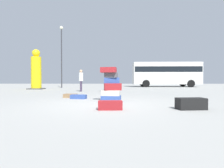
{
  "coord_description": "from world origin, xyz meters",
  "views": [
    {
      "loc": [
        0.4,
        -5.66,
        0.78
      ],
      "look_at": [
        0.24,
        2.15,
        0.63
      ],
      "focal_mm": 26.5,
      "sensor_mm": 36.0,
      "label": 1
    }
  ],
  "objects": [
    {
      "name": "ground_plane",
      "position": [
        0.0,
        0.0,
        0.0
      ],
      "size": [
        80.0,
        80.0,
        0.0
      ],
      "primitive_type": "plane",
      "color": "#9E9E99"
    },
    {
      "name": "suitcase_tower",
      "position": [
        0.24,
        0.56,
        0.56
      ],
      "size": [
        0.79,
        0.55,
        1.28
      ],
      "color": "#334F99",
      "rests_on": "ground"
    },
    {
      "name": "suitcase_black_foreground_far",
      "position": [
        2.46,
        -1.12,
        0.16
      ],
      "size": [
        0.78,
        0.43,
        0.31
      ],
      "primitive_type": "cube",
      "rotation": [
        0.0,
        0.0,
        0.1
      ],
      "color": "black",
      "rests_on": "ground"
    },
    {
      "name": "suitcase_navy_white_trunk",
      "position": [
        -1.2,
        1.46,
        0.09
      ],
      "size": [
        0.72,
        0.39,
        0.18
      ],
      "primitive_type": "cube",
      "rotation": [
        0.0,
        0.0,
        -0.16
      ],
      "color": "#334F99",
      "rests_on": "ground"
    },
    {
      "name": "suitcase_maroon_right_side",
      "position": [
        0.26,
        -1.2,
        0.12
      ],
      "size": [
        0.66,
        0.32,
        0.24
      ],
      "primitive_type": "cube",
      "rotation": [
        0.0,
        0.0,
        0.05
      ],
      "color": "maroon",
      "rests_on": "ground"
    },
    {
      "name": "suitcase_brown_behind_tower",
      "position": [
        -1.69,
        1.97,
        0.09
      ],
      "size": [
        0.62,
        0.43,
        0.17
      ],
      "primitive_type": "cube",
      "rotation": [
        0.0,
        0.0,
        -0.09
      ],
      "color": "olive",
      "rests_on": "ground"
    },
    {
      "name": "person_bearded_onlooker",
      "position": [
        -0.21,
        5.83,
        1.04
      ],
      "size": [
        0.3,
        0.34,
        1.73
      ],
      "rotation": [
        0.0,
        0.0,
        -1.46
      ],
      "color": "black",
      "rests_on": "ground"
    },
    {
      "name": "person_tourist_with_camera",
      "position": [
        -2.12,
        6.38,
        0.95
      ],
      "size": [
        0.3,
        0.34,
        1.6
      ],
      "rotation": [
        0.0,
        0.0,
        -1.51
      ],
      "color": "#3F334C",
      "rests_on": "ground"
    },
    {
      "name": "yellow_dummy_statue",
      "position": [
        -6.97,
        9.57,
        1.64
      ],
      "size": [
        1.26,
        1.26,
        3.71
      ],
      "color": "yellow",
      "rests_on": "ground"
    },
    {
      "name": "parked_bus",
      "position": [
        7.0,
        16.23,
        1.83
      ],
      "size": [
        8.53,
        2.79,
        3.15
      ],
      "rotation": [
        0.0,
        0.0,
        -0.01
      ],
      "color": "silver",
      "rests_on": "ground"
    },
    {
      "name": "lamp_post",
      "position": [
        -5.68,
        12.9,
        4.45
      ],
      "size": [
        0.36,
        0.36,
        6.94
      ],
      "color": "#333338",
      "rests_on": "ground"
    }
  ]
}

